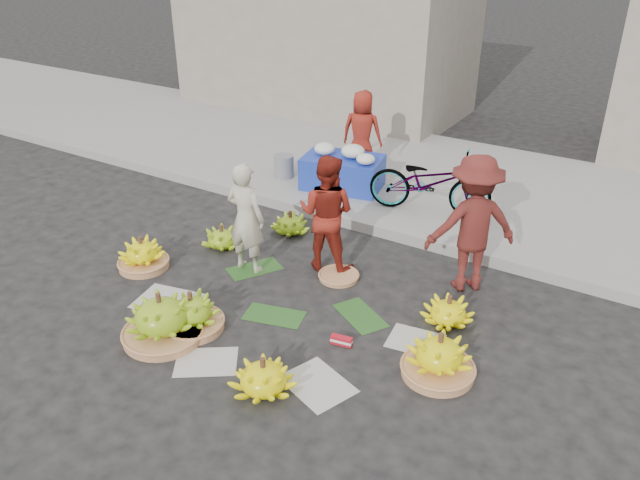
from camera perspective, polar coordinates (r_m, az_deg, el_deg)
The scene contains 23 objects.
ground at distance 6.96m, azimuth -2.58°, elevation -6.39°, with size 80.00×80.00×0.00m, color black.
curb at distance 8.58m, azimuth 5.71°, elevation 1.04°, with size 40.00×0.25×0.15m, color gray.
sidewalk at distance 10.35m, azimuth 10.99°, elevation 5.36°, with size 40.00×4.00×0.12m, color gray.
building_left at distance 14.12m, azimuth 0.47°, elevation 19.89°, with size 6.00×3.00×4.00m, color gray.
newspaper_scatter at distance 6.45m, azimuth -6.64°, elevation -9.71°, with size 3.20×1.80×0.00m, color beige, non-canonical shape.
banana_leaves at distance 7.15m, azimuth -2.34°, elevation -5.37°, with size 2.00×1.00×0.00m, color #1F4D19, non-canonical shape.
banana_bunch_0 at distance 7.97m, azimuth -15.93°, elevation -1.30°, with size 0.61×0.61×0.43m.
banana_bunch_1 at distance 6.70m, azimuth -11.65°, elevation -6.57°, with size 0.65×0.65×0.45m.
banana_bunch_2 at distance 6.60m, azimuth -14.31°, elevation -6.96°, with size 0.93×0.93×0.54m.
banana_bunch_3 at distance 5.82m, azimuth -5.20°, elevation -12.36°, with size 0.77×0.77×0.37m.
banana_bunch_4 at distance 6.06m, azimuth 10.83°, elevation -10.46°, with size 0.69×0.69×0.47m.
banana_bunch_5 at distance 6.81m, azimuth 11.66°, elevation -6.39°, with size 0.58×0.58×0.34m.
banana_bunch_6 at distance 8.25m, azimuth -8.97°, elevation 0.19°, with size 0.62×0.62×0.32m.
banana_bunch_7 at distance 8.53m, azimuth -2.71°, elevation 1.50°, with size 0.56×0.56×0.33m.
basket_spare at distance 7.51m, azimuth 1.72°, elevation -3.36°, with size 0.47×0.47×0.05m, color #B4754B.
incense_stack at distance 6.41m, azimuth 1.98°, elevation -9.17°, with size 0.22×0.07×0.09m, color red.
vendor_cream at distance 7.46m, azimuth -6.80°, elevation 2.00°, with size 0.50×0.33×1.38m, color beige.
vendor_red at distance 7.44m, azimuth 0.60°, elevation 2.46°, with size 0.71×0.55×1.46m, color maroon.
man_striped at distance 7.20m, azimuth 13.78°, elevation 1.42°, with size 1.05×0.60×1.62m, color maroon.
flower_table at distance 9.66m, azimuth 2.11°, elevation 6.41°, with size 1.31×0.97×0.69m.
grey_bucket at distance 10.12m, azimuth -3.32°, elevation 6.76°, with size 0.32×0.32×0.36m, color slate.
flower_vendor at distance 10.21m, azimuth 3.86°, elevation 9.84°, with size 0.65×0.43×1.34m, color maroon.
bicycle at distance 8.89m, azimuth 10.03°, elevation 5.24°, with size 1.72×0.60×0.90m, color gray.
Camera 1 is at (3.32, -4.73, 3.89)m, focal length 35.00 mm.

